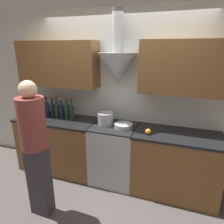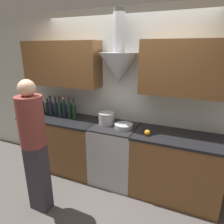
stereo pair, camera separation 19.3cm
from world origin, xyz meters
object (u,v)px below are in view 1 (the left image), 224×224
at_px(wine_bottle_0, 28,107).
at_px(wine_bottle_4, 47,109).
at_px(wine_bottle_1, 33,107).
at_px(stove_range, 114,153).
at_px(wine_bottle_7, 61,110).
at_px(stock_pot, 106,118).
at_px(wine_bottle_6, 57,109).
at_px(orange_fruit, 148,132).
at_px(wine_bottle_3, 44,109).
at_px(person_foreground_left, 35,145).
at_px(wine_bottle_8, 67,110).
at_px(mixing_bowl, 123,126).
at_px(wine_bottle_5, 53,109).
at_px(wine_bottle_9, 72,111).
at_px(wine_bottle_2, 38,108).

height_order(wine_bottle_0, wine_bottle_4, wine_bottle_4).
bearing_deg(wine_bottle_1, stove_range, -0.95).
xyz_separation_m(wine_bottle_7, stock_pot, (0.77, 0.01, -0.05)).
distance_m(wine_bottle_0, wine_bottle_4, 0.39).
distance_m(wine_bottle_0, wine_bottle_1, 0.11).
bearing_deg(wine_bottle_1, wine_bottle_7, 0.49).
xyz_separation_m(wine_bottle_4, wine_bottle_6, (0.18, 0.02, 0.00)).
distance_m(wine_bottle_4, orange_fruit, 1.73).
bearing_deg(wine_bottle_0, wine_bottle_7, 0.60).
height_order(wine_bottle_3, wine_bottle_7, wine_bottle_7).
height_order(wine_bottle_6, stock_pot, wine_bottle_6).
relative_size(wine_bottle_6, stock_pot, 1.46).
relative_size(wine_bottle_0, person_foreground_left, 0.19).
bearing_deg(wine_bottle_0, wine_bottle_8, 2.25).
bearing_deg(wine_bottle_1, mixing_bowl, -1.62).
bearing_deg(wine_bottle_3, wine_bottle_6, -2.19).
height_order(wine_bottle_0, person_foreground_left, person_foreground_left).
bearing_deg(wine_bottle_6, wine_bottle_7, -7.29).
relative_size(wine_bottle_0, wine_bottle_5, 0.95).
bearing_deg(wine_bottle_4, orange_fruit, -5.38).
xyz_separation_m(wine_bottle_1, wine_bottle_6, (0.46, 0.02, 0.01)).
distance_m(wine_bottle_0, person_foreground_left, 1.34).
xyz_separation_m(wine_bottle_0, wine_bottle_6, (0.57, 0.02, 0.01)).
relative_size(wine_bottle_1, person_foreground_left, 0.20).
distance_m(stock_pot, mixing_bowl, 0.31).
relative_size(wine_bottle_3, wine_bottle_6, 0.87).
xyz_separation_m(stock_pot, person_foreground_left, (-0.52, -0.97, -0.06)).
distance_m(wine_bottle_3, wine_bottle_5, 0.19).
relative_size(wine_bottle_0, wine_bottle_9, 0.96).
xyz_separation_m(wine_bottle_0, wine_bottle_5, (0.49, 0.02, 0.00)).
bearing_deg(wine_bottle_1, wine_bottle_2, 0.74).
xyz_separation_m(wine_bottle_7, wine_bottle_8, (0.09, 0.02, 0.00)).
bearing_deg(wine_bottle_8, wine_bottle_0, -177.75).
bearing_deg(mixing_bowl, wine_bottle_2, 178.23).
xyz_separation_m(wine_bottle_2, wine_bottle_3, (0.10, 0.03, -0.01)).
bearing_deg(wine_bottle_0, wine_bottle_3, 5.58).
distance_m(wine_bottle_3, wine_bottle_7, 0.37).
distance_m(stove_range, wine_bottle_4, 1.34).
bearing_deg(person_foreground_left, wine_bottle_0, 133.75).
bearing_deg(person_foreground_left, wine_bottle_2, 126.45).
height_order(wine_bottle_1, orange_fruit, wine_bottle_1).
bearing_deg(wine_bottle_4, stock_pot, 0.61).
distance_m(stove_range, stock_pot, 0.57).
relative_size(wine_bottle_3, stock_pot, 1.27).
bearing_deg(wine_bottle_9, stock_pot, 0.13).
bearing_deg(wine_bottle_7, wine_bottle_5, 175.44).
xyz_separation_m(stove_range, stock_pot, (-0.15, 0.04, 0.55)).
height_order(wine_bottle_4, wine_bottle_8, wine_bottle_8).
height_order(wine_bottle_3, orange_fruit, wine_bottle_3).
bearing_deg(wine_bottle_7, stove_range, -1.83).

